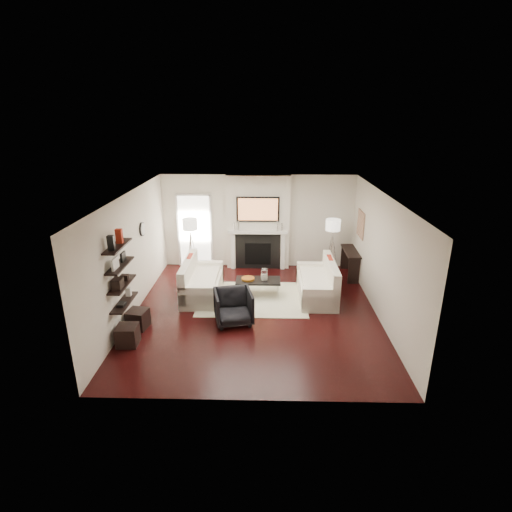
{
  "coord_description": "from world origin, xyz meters",
  "views": [
    {
      "loc": [
        0.22,
        -8.19,
        4.3
      ],
      "look_at": [
        0.0,
        0.6,
        1.15
      ],
      "focal_mm": 28.0,
      "sensor_mm": 36.0,
      "label": 1
    }
  ],
  "objects_px": {
    "loveseat_right_base": "(316,289)",
    "lamp_right_shade": "(333,225)",
    "lamp_left_shade": "(190,224)",
    "ottoman_near": "(138,319)",
    "armchair": "(233,305)",
    "loveseat_left_base": "(203,287)",
    "coffee_table": "(258,281)"
  },
  "relations": [
    {
      "from": "lamp_right_shade",
      "to": "coffee_table",
      "type": "bearing_deg",
      "value": -144.49
    },
    {
      "from": "loveseat_left_base",
      "to": "loveseat_right_base",
      "type": "bearing_deg",
      "value": -0.38
    },
    {
      "from": "loveseat_right_base",
      "to": "armchair",
      "type": "xyz_separation_m",
      "value": [
        -1.95,
        -1.33,
        0.19
      ]
    },
    {
      "from": "loveseat_right_base",
      "to": "lamp_right_shade",
      "type": "relative_size",
      "value": 4.5
    },
    {
      "from": "loveseat_right_base",
      "to": "loveseat_left_base",
      "type": "bearing_deg",
      "value": 179.62
    },
    {
      "from": "armchair",
      "to": "lamp_right_shade",
      "type": "distance_m",
      "value": 3.91
    },
    {
      "from": "lamp_left_shade",
      "to": "ottoman_near",
      "type": "distance_m",
      "value": 3.36
    },
    {
      "from": "lamp_right_shade",
      "to": "loveseat_right_base",
      "type": "bearing_deg",
      "value": -110.91
    },
    {
      "from": "loveseat_right_base",
      "to": "coffee_table",
      "type": "height_order",
      "value": "same"
    },
    {
      "from": "coffee_table",
      "to": "lamp_left_shade",
      "type": "bearing_deg",
      "value": 143.51
    },
    {
      "from": "coffee_table",
      "to": "lamp_left_shade",
      "type": "xyz_separation_m",
      "value": [
        -1.89,
        1.4,
        1.05
      ]
    },
    {
      "from": "loveseat_left_base",
      "to": "loveseat_right_base",
      "type": "height_order",
      "value": "same"
    },
    {
      "from": "loveseat_left_base",
      "to": "lamp_left_shade",
      "type": "height_order",
      "value": "lamp_left_shade"
    },
    {
      "from": "loveseat_right_base",
      "to": "armchair",
      "type": "relative_size",
      "value": 2.24
    },
    {
      "from": "loveseat_right_base",
      "to": "ottoman_near",
      "type": "xyz_separation_m",
      "value": [
        -3.96,
        -1.61,
        -0.01
      ]
    },
    {
      "from": "lamp_right_shade",
      "to": "lamp_left_shade",
      "type": "bearing_deg",
      "value": -179.57
    },
    {
      "from": "loveseat_right_base",
      "to": "armchair",
      "type": "height_order",
      "value": "armchair"
    },
    {
      "from": "armchair",
      "to": "loveseat_left_base",
      "type": "bearing_deg",
      "value": 110.24
    },
    {
      "from": "ottoman_near",
      "to": "loveseat_left_base",
      "type": "bearing_deg",
      "value": 55.25
    },
    {
      "from": "lamp_left_shade",
      "to": "ottoman_near",
      "type": "xyz_separation_m",
      "value": [
        -0.62,
        -3.06,
        -1.25
      ]
    },
    {
      "from": "loveseat_left_base",
      "to": "armchair",
      "type": "xyz_separation_m",
      "value": [
        0.88,
        -1.35,
        0.19
      ]
    },
    {
      "from": "lamp_left_shade",
      "to": "lamp_right_shade",
      "type": "xyz_separation_m",
      "value": [
        3.9,
        0.03,
        0.0
      ]
    },
    {
      "from": "loveseat_right_base",
      "to": "armchair",
      "type": "bearing_deg",
      "value": -145.66
    },
    {
      "from": "coffee_table",
      "to": "loveseat_right_base",
      "type": "bearing_deg",
      "value": -1.73
    },
    {
      "from": "loveseat_right_base",
      "to": "armchair",
      "type": "distance_m",
      "value": 2.36
    },
    {
      "from": "loveseat_left_base",
      "to": "armchair",
      "type": "bearing_deg",
      "value": -56.86
    },
    {
      "from": "ottoman_near",
      "to": "coffee_table",
      "type": "bearing_deg",
      "value": 33.35
    },
    {
      "from": "armchair",
      "to": "ottoman_near",
      "type": "xyz_separation_m",
      "value": [
        -2.01,
        -0.28,
        -0.2
      ]
    },
    {
      "from": "loveseat_left_base",
      "to": "armchair",
      "type": "distance_m",
      "value": 1.62
    },
    {
      "from": "armchair",
      "to": "lamp_right_shade",
      "type": "xyz_separation_m",
      "value": [
        2.51,
        2.8,
        1.05
      ]
    },
    {
      "from": "lamp_left_shade",
      "to": "ottoman_near",
      "type": "relative_size",
      "value": 1.0
    },
    {
      "from": "loveseat_left_base",
      "to": "loveseat_right_base",
      "type": "distance_m",
      "value": 2.83
    }
  ]
}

